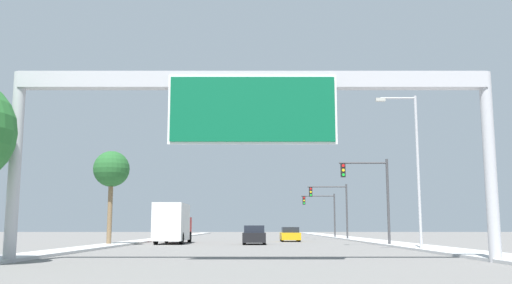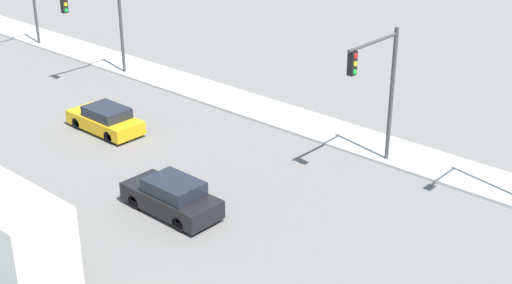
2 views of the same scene
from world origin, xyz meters
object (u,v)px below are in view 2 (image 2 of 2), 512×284
(car_mid_center, at_px, (106,120))
(car_far_center, at_px, (172,197))
(traffic_light_near_intersection, at_px, (380,81))
(traffic_light_mid_block, at_px, (102,15))

(car_mid_center, relative_size, car_far_center, 1.00)
(car_mid_center, distance_m, car_far_center, 9.75)
(traffic_light_near_intersection, xyz_separation_m, traffic_light_mid_block, (-0.28, 20.00, -0.23))
(car_far_center, height_order, traffic_light_mid_block, traffic_light_mid_block)
(car_mid_center, height_order, traffic_light_near_intersection, traffic_light_near_intersection)
(car_mid_center, height_order, car_far_center, car_far_center)
(traffic_light_near_intersection, bearing_deg, car_far_center, 156.60)
(car_far_center, xyz_separation_m, traffic_light_near_intersection, (9.12, -3.95, 3.66))
(traffic_light_mid_block, bearing_deg, car_far_center, -118.85)
(car_far_center, relative_size, traffic_light_mid_block, 0.72)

